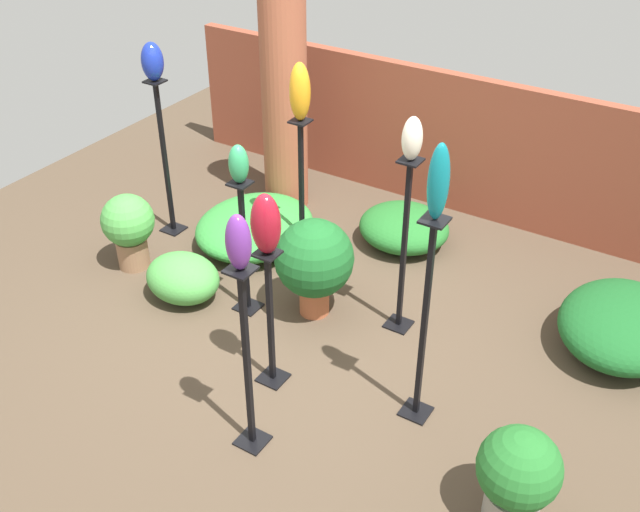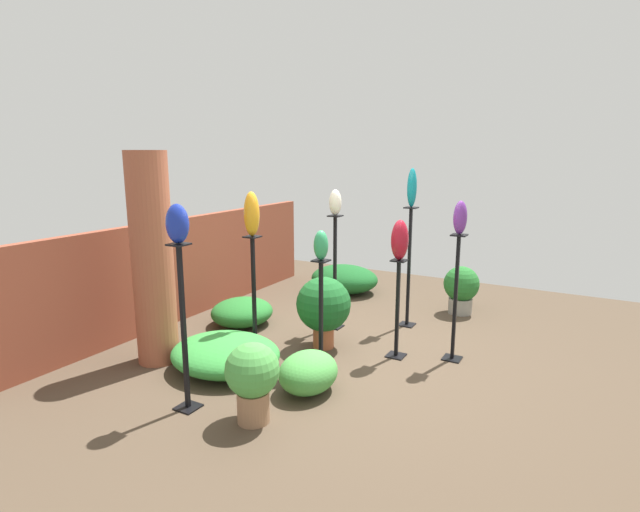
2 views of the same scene
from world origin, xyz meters
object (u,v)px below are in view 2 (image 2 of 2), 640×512
at_px(art_vase_teal, 412,188).
at_px(art_vase_ruby, 400,240).
at_px(art_vase_amber, 252,214).
at_px(potted_plant_front_right, 252,376).
at_px(pedestal_ivory, 335,277).
at_px(pedestal_amber, 254,300).
at_px(art_vase_violet, 460,218).
at_px(art_vase_ivory, 335,202).
at_px(pedestal_violet, 455,303).
at_px(potted_plant_mid_right, 324,306).
at_px(pedestal_teal, 409,272).
at_px(art_vase_jade, 321,245).
at_px(pedestal_cobalt, 184,334).
at_px(pedestal_ruby, 397,313).
at_px(art_vase_cobalt, 177,224).
at_px(potted_plant_mid_left, 461,287).
at_px(pedestal_jade, 321,319).
at_px(brick_pillar, 152,260).

height_order(art_vase_teal, art_vase_ruby, art_vase_teal).
height_order(art_vase_amber, potted_plant_front_right, art_vase_amber).
relative_size(pedestal_ivory, pedestal_amber, 1.09).
height_order(pedestal_amber, art_vase_ruby, art_vase_ruby).
xyz_separation_m(art_vase_violet, art_vase_ivory, (0.27, 1.64, 0.06)).
height_order(art_vase_ruby, art_vase_ivory, art_vase_ivory).
distance_m(pedestal_violet, art_vase_teal, 1.66).
relative_size(art_vase_ivory, potted_plant_mid_right, 0.38).
bearing_deg(pedestal_amber, art_vase_amber, -90.00).
xyz_separation_m(pedestal_teal, art_vase_ivory, (-0.55, 0.81, 0.92)).
relative_size(art_vase_ivory, art_vase_jade, 1.05).
bearing_deg(pedestal_cobalt, art_vase_violet, -38.32).
height_order(pedestal_cobalt, art_vase_jade, pedestal_cobalt).
height_order(pedestal_ruby, potted_plant_front_right, pedestal_ruby).
distance_m(pedestal_teal, pedestal_cobalt, 3.25).
height_order(art_vase_ivory, potted_plant_mid_right, art_vase_ivory).
distance_m(art_vase_amber, potted_plant_mid_right, 1.37).
bearing_deg(art_vase_teal, art_vase_violet, -134.63).
bearing_deg(art_vase_amber, art_vase_cobalt, -169.61).
xyz_separation_m(art_vase_violet, art_vase_amber, (-0.93, 2.05, 0.01)).
bearing_deg(pedestal_ruby, art_vase_jade, 138.31).
height_order(art_vase_violet, art_vase_ivory, art_vase_ivory).
distance_m(art_vase_cobalt, potted_plant_mid_left, 4.43).
relative_size(pedestal_teal, art_vase_cobalt, 4.70).
xyz_separation_m(pedestal_ruby, pedestal_ivory, (0.51, 1.06, 0.18)).
bearing_deg(potted_plant_front_right, pedestal_jade, 1.78).
xyz_separation_m(brick_pillar, pedestal_jade, (0.73, -1.67, -0.61)).
relative_size(pedestal_ivory, potted_plant_mid_left, 2.17).
xyz_separation_m(pedestal_ivory, potted_plant_mid_left, (1.42, -1.30, -0.31)).
height_order(brick_pillar, potted_plant_front_right, brick_pillar).
bearing_deg(art_vase_amber, potted_plant_front_right, -143.83).
height_order(pedestal_amber, art_vase_teal, art_vase_teal).
relative_size(pedestal_ivory, potted_plant_mid_right, 1.74).
bearing_deg(pedestal_ruby, pedestal_cobalt, 149.12).
height_order(art_vase_cobalt, potted_plant_front_right, art_vase_cobalt).
height_order(pedestal_jade, art_vase_amber, art_vase_amber).
xyz_separation_m(pedestal_jade, potted_plant_mid_right, (0.50, 0.25, -0.03)).
height_order(pedestal_jade, art_vase_ivory, art_vase_ivory).
distance_m(brick_pillar, potted_plant_mid_left, 4.25).
height_order(pedestal_jade, art_vase_jade, art_vase_jade).
distance_m(pedestal_violet, pedestal_teal, 1.17).
bearing_deg(art_vase_amber, pedestal_teal, -34.85).
distance_m(brick_pillar, pedestal_teal, 3.22).
bearing_deg(brick_pillar, art_vase_jade, -66.34).
xyz_separation_m(art_vase_ivory, art_vase_cobalt, (-2.55, 0.16, 0.03)).
bearing_deg(pedestal_violet, pedestal_ivory, 80.64).
height_order(pedestal_cobalt, potted_plant_mid_left, pedestal_cobalt).
bearing_deg(art_vase_violet, art_vase_cobalt, 141.68).
distance_m(pedestal_amber, art_vase_violet, 2.45).
bearing_deg(pedestal_cobalt, brick_pillar, 58.84).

